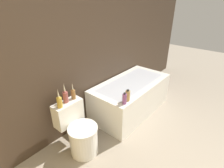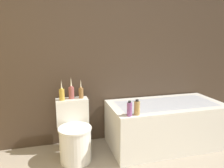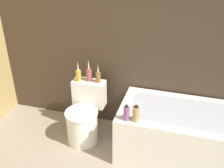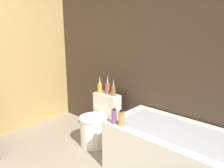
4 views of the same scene
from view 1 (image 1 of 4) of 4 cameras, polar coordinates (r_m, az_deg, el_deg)
The scene contains 8 objects.
wall_back_tiled at distance 2.41m, azimuth -12.69°, elevation 12.52°, with size 6.40×0.06×2.60m.
bathtub at distance 3.10m, azimuth 6.14°, elevation -4.02°, with size 1.46×0.73×0.57m.
toilet at distance 2.39m, azimuth -10.64°, elevation -15.12°, with size 0.39×0.54×0.67m.
vase_gold at distance 2.18m, azimuth -16.80°, elevation -5.41°, with size 0.06×0.06×0.25m.
vase_silver at distance 2.25m, azimuth -14.99°, elevation -3.78°, with size 0.07×0.07×0.27m.
vase_bronze at distance 2.31m, azimuth -12.56°, elevation -3.00°, with size 0.06×0.06×0.23m.
shampoo_bottle_tall at distance 2.34m, azimuth 4.09°, elevation -4.82°, with size 0.06×0.06×0.17m.
shampoo_bottle_short at distance 2.41m, azimuth 5.14°, elevation -3.80°, with size 0.06×0.06×0.17m.
Camera 1 is at (-1.42, 0.52, 1.87)m, focal length 28.00 mm.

